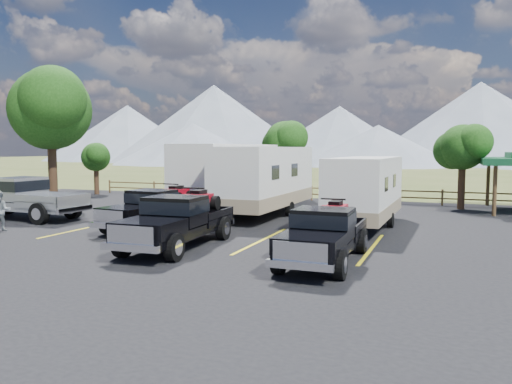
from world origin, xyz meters
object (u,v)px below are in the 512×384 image
(tree_big_nw, at_px, (50,109))
(trailer_right, at_px, (365,191))
(trailer_center, at_px, (265,180))
(person_b, at_px, (0,211))
(rig_center, at_px, (179,220))
(rig_right, at_px, (325,233))
(rig_left, at_px, (155,208))
(trailer_left, at_px, (228,176))
(pickup_silver, at_px, (22,197))

(tree_big_nw, distance_m, trailer_right, 18.03)
(trailer_center, bearing_deg, trailer_right, -17.79)
(tree_big_nw, bearing_deg, trailer_center, 5.99)
(trailer_right, bearing_deg, person_b, -153.61)
(tree_big_nw, distance_m, rig_center, 15.01)
(rig_right, height_order, trailer_center, trailer_center)
(tree_big_nw, height_order, rig_right, tree_big_nw)
(rig_left, relative_size, rig_right, 1.04)
(rig_center, relative_size, trailer_right, 0.70)
(rig_left, height_order, rig_right, rig_left)
(rig_left, distance_m, trailer_left, 7.02)
(rig_right, distance_m, trailer_center, 10.35)
(rig_right, distance_m, trailer_left, 13.09)
(trailer_center, relative_size, pickup_silver, 1.47)
(rig_center, height_order, trailer_center, trailer_center)
(tree_big_nw, relative_size, rig_right, 1.44)
(tree_big_nw, relative_size, trailer_center, 0.79)
(tree_big_nw, height_order, pickup_silver, tree_big_nw)
(pickup_silver, bearing_deg, trailer_left, 132.35)
(trailer_right, distance_m, pickup_silver, 16.11)
(person_b, bearing_deg, rig_center, -43.88)
(rig_left, bearing_deg, rig_center, -41.05)
(tree_big_nw, bearing_deg, rig_left, -23.86)
(rig_left, relative_size, trailer_left, 0.55)
(trailer_left, height_order, person_b, trailer_left)
(rig_left, xyz_separation_m, pickup_silver, (-7.59, 0.23, 0.15))
(rig_center, distance_m, trailer_right, 8.56)
(trailer_center, bearing_deg, rig_left, -116.97)
(trailer_center, bearing_deg, tree_big_nw, -173.08)
(tree_big_nw, xyz_separation_m, pickup_silver, (1.85, -3.94, -4.51))
(trailer_center, xyz_separation_m, person_b, (-8.52, -8.25, -0.98))
(rig_center, xyz_separation_m, trailer_center, (0.00, 8.51, 0.86))
(trailer_left, bearing_deg, rig_left, -89.60)
(trailer_center, bearing_deg, rig_right, -58.75)
(rig_right, height_order, trailer_left, trailer_left)
(trailer_left, bearing_deg, rig_right, -50.80)
(trailer_left, distance_m, trailer_right, 8.61)
(rig_left, distance_m, pickup_silver, 7.59)
(tree_big_nw, xyz_separation_m, trailer_right, (17.58, -0.48, -3.99))
(rig_right, xyz_separation_m, trailer_right, (0.04, 7.12, 0.70))
(trailer_left, xyz_separation_m, pickup_silver, (-7.76, -6.71, -0.84))
(rig_left, height_order, person_b, rig_left)
(trailer_center, distance_m, pickup_silver, 11.74)
(tree_big_nw, height_order, trailer_center, tree_big_nw)
(rig_left, xyz_separation_m, rig_center, (2.89, -3.04, 0.06))
(rig_left, bearing_deg, pickup_silver, -176.38)
(tree_big_nw, height_order, rig_center, tree_big_nw)
(trailer_right, bearing_deg, rig_left, -154.40)
(rig_left, height_order, trailer_center, trailer_center)
(tree_big_nw, bearing_deg, person_b, -61.27)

